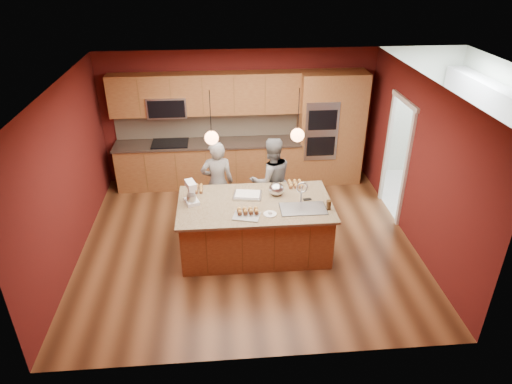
{
  "coord_description": "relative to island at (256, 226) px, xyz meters",
  "views": [
    {
      "loc": [
        -0.4,
        -6.41,
        4.45
      ],
      "look_at": [
        0.13,
        -0.1,
        1.0
      ],
      "focal_mm": 32.0,
      "sensor_mm": 36.0,
      "label": 1
    }
  ],
  "objects": [
    {
      "name": "dryer",
      "position": [
        4.05,
        1.74,
        0.03
      ],
      "size": [
        0.78,
        0.79,
        0.97
      ],
      "primitive_type": "cube",
      "rotation": [
        0.0,
        0.0,
        -0.34
      ],
      "color": "white",
      "rests_on": "floor"
    },
    {
      "name": "island",
      "position": [
        0.0,
        0.0,
        0.0
      ],
      "size": [
        2.41,
        1.35,
        1.27
      ],
      "color": "brown",
      "rests_on": "floor"
    },
    {
      "name": "person_left",
      "position": [
        -0.59,
        0.93,
        0.33
      ],
      "size": [
        0.58,
        0.39,
        1.56
      ],
      "primitive_type": "imported",
      "rotation": [
        0.0,
        0.0,
        3.18
      ],
      "color": "black",
      "rests_on": "floor"
    },
    {
      "name": "wall_back",
      "position": [
        -0.12,
        2.75,
        0.9
      ],
      "size": [
        5.5,
        0.0,
        5.5
      ],
      "primitive_type": "plane",
      "rotation": [
        1.57,
        0.0,
        0.0
      ],
      "color": "#521512",
      "rests_on": "ground"
    },
    {
      "name": "cabinet_run",
      "position": [
        -0.8,
        2.5,
        0.53
      ],
      "size": [
        3.74,
        0.64,
        2.3
      ],
      "color": "brown",
      "rests_on": "floor"
    },
    {
      "name": "ceiling",
      "position": [
        -0.12,
        0.25,
        2.25
      ],
      "size": [
        5.5,
        5.5,
        0.0
      ],
      "primitive_type": "plane",
      "rotation": [
        3.14,
        0.0,
        0.0
      ],
      "color": "white",
      "rests_on": "ground"
    },
    {
      "name": "laundry_room",
      "position": [
        4.23,
        1.45,
        1.5
      ],
      "size": [
        2.6,
        2.7,
        2.7
      ],
      "color": "beige",
      "rests_on": "ground"
    },
    {
      "name": "cupcakes_right",
      "position": [
        0.71,
        0.52,
        0.47
      ],
      "size": [
        0.25,
        0.25,
        0.08
      ],
      "primitive_type": null,
      "color": "#C08C41",
      "rests_on": "island"
    },
    {
      "name": "wall_right",
      "position": [
        2.63,
        0.25,
        0.9
      ],
      "size": [
        0.0,
        5.0,
        5.0
      ],
      "primitive_type": "plane",
      "rotation": [
        1.57,
        0.0,
        -1.57
      ],
      "color": "#521512",
      "rests_on": "ground"
    },
    {
      "name": "cupcakes_rack",
      "position": [
        -0.15,
        -0.31,
        0.49
      ],
      "size": [
        0.34,
        0.17,
        0.08
      ],
      "primitive_type": null,
      "color": "#C08C41",
      "rests_on": "island"
    },
    {
      "name": "floor",
      "position": [
        -0.12,
        0.25,
        -0.45
      ],
      "size": [
        5.5,
        5.5,
        0.0
      ],
      "primitive_type": "plane",
      "color": "#452715",
      "rests_on": "ground"
    },
    {
      "name": "wall_left",
      "position": [
        -2.87,
        0.25,
        0.9
      ],
      "size": [
        0.0,
        5.0,
        5.0
      ],
      "primitive_type": "plane",
      "rotation": [
        1.57,
        0.0,
        1.57
      ],
      "color": "#521512",
      "rests_on": "ground"
    },
    {
      "name": "stand_mixer",
      "position": [
        -1.0,
        0.1,
        0.59
      ],
      "size": [
        0.26,
        0.31,
        0.37
      ],
      "rotation": [
        0.0,
        0.0,
        0.33
      ],
      "color": "white",
      "rests_on": "island"
    },
    {
      "name": "doorway_trim",
      "position": [
        2.61,
        1.05,
        0.6
      ],
      "size": [
        0.08,
        1.11,
        2.2
      ],
      "primitive_type": null,
      "color": "silver",
      "rests_on": "wall_right"
    },
    {
      "name": "cupcakes_left",
      "position": [
        -0.94,
        0.5,
        0.46
      ],
      "size": [
        0.21,
        0.29,
        0.06
      ],
      "primitive_type": null,
      "color": "#C08C41",
      "rests_on": "island"
    },
    {
      "name": "plate",
      "position": [
        0.18,
        -0.36,
        0.44
      ],
      "size": [
        0.2,
        0.2,
        0.01
      ],
      "primitive_type": "cylinder",
      "color": "silver",
      "rests_on": "island"
    },
    {
      "name": "washer",
      "position": [
        4.11,
        1.07,
        0.09
      ],
      "size": [
        0.84,
        0.85,
        1.09
      ],
      "primitive_type": "cube",
      "rotation": [
        0.0,
        0.0,
        0.27
      ],
      "color": "white",
      "rests_on": "floor"
    },
    {
      "name": "sheet_cake",
      "position": [
        -0.12,
        0.24,
        0.45
      ],
      "size": [
        0.5,
        0.4,
        0.05
      ],
      "rotation": [
        0.0,
        0.0,
        -0.17
      ],
      "color": "#BABCC1",
      "rests_on": "island"
    },
    {
      "name": "pendant_left",
      "position": [
        -0.64,
        0.0,
        1.55
      ],
      "size": [
        0.2,
        0.2,
        0.8
      ],
      "color": "black",
      "rests_on": "ceiling"
    },
    {
      "name": "cooling_rack",
      "position": [
        -0.17,
        -0.39,
        0.44
      ],
      "size": [
        0.44,
        0.37,
        0.02
      ],
      "primitive_type": "cube",
      "rotation": [
        0.0,
        0.0,
        -0.26
      ],
      "color": "#A0A3A6",
      "rests_on": "island"
    },
    {
      "name": "pendant_right",
      "position": [
        0.61,
        0.0,
        1.55
      ],
      "size": [
        0.2,
        0.2,
        0.8
      ],
      "color": "black",
      "rests_on": "ceiling"
    },
    {
      "name": "wall_front",
      "position": [
        -0.12,
        -2.25,
        0.9
      ],
      "size": [
        5.5,
        0.0,
        5.5
      ],
      "primitive_type": "plane",
      "rotation": [
        -1.57,
        0.0,
        0.0
      ],
      "color": "#521512",
      "rests_on": "ground"
    },
    {
      "name": "person_right",
      "position": [
        0.35,
        0.93,
        0.34
      ],
      "size": [
        0.89,
        0.76,
        1.59
      ],
      "primitive_type": "imported",
      "rotation": [
        0.0,
        0.0,
        3.37
      ],
      "color": "slate",
      "rests_on": "floor"
    },
    {
      "name": "phone",
      "position": [
        0.82,
        0.04,
        0.44
      ],
      "size": [
        0.14,
        0.09,
        0.01
      ],
      "primitive_type": "cube",
      "rotation": [
        0.0,
        0.0,
        0.16
      ],
      "color": "black",
      "rests_on": "island"
    },
    {
      "name": "tumbler",
      "position": [
        1.09,
        -0.28,
        0.51
      ],
      "size": [
        0.08,
        0.08,
        0.15
      ],
      "primitive_type": "cylinder",
      "color": "#392511",
      "rests_on": "island"
    },
    {
      "name": "mixing_bowl",
      "position": [
        0.35,
        0.25,
        0.53
      ],
      "size": [
        0.25,
        0.25,
        0.21
      ],
      "primitive_type": "ellipsoid",
      "color": "silver",
      "rests_on": "island"
    },
    {
      "name": "oven_column",
      "position": [
        1.73,
        2.45,
        0.7
      ],
      "size": [
        1.3,
        0.62,
        2.3
      ],
      "color": "brown",
      "rests_on": "floor"
    }
  ]
}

